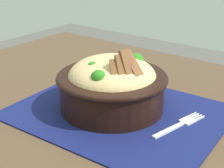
% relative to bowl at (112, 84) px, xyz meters
% --- Properties ---
extents(table, '(1.01, 0.83, 0.77)m').
position_rel_bowl_xyz_m(table, '(-0.01, -0.03, -0.13)').
color(table, '#4C3826').
rests_on(table, ground_plane).
extents(placemat, '(0.40, 0.33, 0.00)m').
position_rel_bowl_xyz_m(placemat, '(0.02, -0.01, -0.05)').
color(placemat, '#11194C').
rests_on(placemat, table).
extents(bowl, '(0.22, 0.22, 0.13)m').
position_rel_bowl_xyz_m(bowl, '(0.00, 0.00, 0.00)').
color(bowl, black).
rests_on(bowl, placemat).
extents(fork, '(0.04, 0.13, 0.00)m').
position_rel_bowl_xyz_m(fork, '(0.14, 0.02, -0.05)').
color(fork, silver).
rests_on(fork, placemat).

